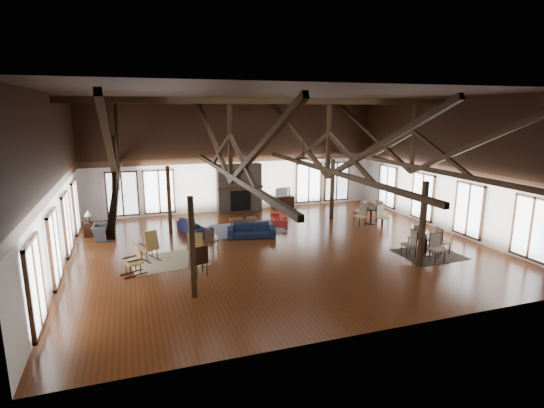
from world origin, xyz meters
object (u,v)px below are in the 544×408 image
object	(u,v)px
cafe_table_near	(426,242)
coffee_table	(243,220)
sofa_orange	(279,218)
armchair	(104,232)
cafe_table_far	(371,213)
sofa_navy_front	(251,230)
sofa_navy_left	(195,227)
tv_console	(282,202)

from	to	relation	value
cafe_table_near	coffee_table	bearing A→B (deg)	134.29
sofa_orange	cafe_table_near	size ratio (longest dim) A/B	0.89
coffee_table	armchair	world-z (taller)	armchair
cafe_table_far	sofa_orange	bearing A→B (deg)	161.02
sofa_navy_front	sofa_orange	distance (m)	2.61
sofa_orange	cafe_table_far	bearing A→B (deg)	84.90
sofa_navy_left	cafe_table_near	world-z (taller)	cafe_table_near
coffee_table	tv_console	xyz separation A→B (m)	(3.23, 3.52, -0.10)
sofa_navy_left	armchair	distance (m)	3.86
coffee_table	tv_console	bearing A→B (deg)	51.33
coffee_table	armchair	bearing A→B (deg)	-178.93
sofa_navy_front	cafe_table_far	bearing A→B (deg)	15.90
sofa_navy_front	coffee_table	size ratio (longest dim) A/B	1.61
coffee_table	armchair	distance (m)	6.11
sofa_navy_left	armchair	xyz separation A→B (m)	(-3.84, 0.37, 0.02)
armchair	cafe_table_far	world-z (taller)	cafe_table_far
cafe_table_far	armchair	bearing A→B (deg)	173.30
cafe_table_near	sofa_navy_front	bearing A→B (deg)	142.57
coffee_table	cafe_table_near	xyz separation A→B (m)	(5.67, -5.81, 0.08)
sofa_navy_left	cafe_table_far	xyz separation A→B (m)	(8.40, -1.07, 0.22)
sofa_navy_left	cafe_table_near	size ratio (longest dim) A/B	1.06
sofa_navy_left	armchair	world-z (taller)	armchair
cafe_table_far	tv_console	xyz separation A→B (m)	(-2.90, 4.65, -0.21)
sofa_navy_left	sofa_navy_front	bearing A→B (deg)	-139.86
armchair	coffee_table	bearing A→B (deg)	-88.27
sofa_navy_left	armchair	bearing A→B (deg)	66.42
sofa_navy_front	coffee_table	xyz separation A→B (m)	(0.03, 1.45, 0.12)
sofa_navy_front	cafe_table_near	bearing A→B (deg)	-24.49
cafe_table_far	coffee_table	bearing A→B (deg)	169.53
sofa_orange	coffee_table	world-z (taller)	sofa_orange
armchair	cafe_table_near	distance (m)	13.26
coffee_table	cafe_table_near	size ratio (longest dim) A/B	0.66
sofa_orange	coffee_table	distance (m)	1.92
coffee_table	sofa_orange	bearing A→B (deg)	13.77
sofa_navy_left	tv_console	size ratio (longest dim) A/B	1.62
sofa_navy_front	armchair	bearing A→B (deg)	176.82
cafe_table_near	cafe_table_far	size ratio (longest dim) A/B	0.95
sofa_orange	cafe_table_near	world-z (taller)	cafe_table_near
tv_console	cafe_table_near	bearing A→B (deg)	-75.37
armchair	sofa_orange	bearing A→B (deg)	-85.25
armchair	cafe_table_far	xyz separation A→B (m)	(12.24, -1.44, 0.20)
sofa_navy_front	tv_console	bearing A→B (deg)	69.69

